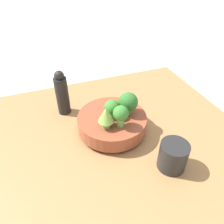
% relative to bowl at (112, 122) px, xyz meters
% --- Properties ---
extents(ground_plane, '(6.00, 6.00, 0.00)m').
position_rel_bowl_xyz_m(ground_plane, '(-0.02, -0.03, -0.08)').
color(ground_plane, beige).
extents(table, '(0.82, 0.88, 0.05)m').
position_rel_bowl_xyz_m(table, '(-0.02, -0.03, -0.06)').
color(table, '#9E7042').
rests_on(table, ground_plane).
extents(bowl, '(0.25, 0.25, 0.07)m').
position_rel_bowl_xyz_m(bowl, '(0.00, 0.00, 0.00)').
color(bowl, brown).
rests_on(bowl, table).
extents(broccoli_floret_left, '(0.05, 0.05, 0.08)m').
position_rel_bowl_xyz_m(broccoli_floret_left, '(-0.06, -0.01, 0.08)').
color(broccoli_floret_left, '#6BA34C').
rests_on(broccoli_floret_left, bowl).
extents(romanesco_piece_far, '(0.05, 0.05, 0.08)m').
position_rel_bowl_xyz_m(romanesco_piece_far, '(-0.04, 0.04, 0.08)').
color(romanesco_piece_far, '#7AB256').
rests_on(romanesco_piece_far, bowl).
extents(broccoli_floret_front, '(0.07, 0.07, 0.08)m').
position_rel_bowl_xyz_m(broccoli_floret_front, '(-0.00, -0.06, 0.08)').
color(broccoli_floret_front, '#609347').
rests_on(broccoli_floret_front, bowl).
extents(broccoli_floret_center, '(0.06, 0.06, 0.07)m').
position_rel_bowl_xyz_m(broccoli_floret_center, '(0.00, 0.00, 0.07)').
color(broccoli_floret_center, '#6BA34C').
rests_on(broccoli_floret_center, bowl).
extents(cup, '(0.09, 0.09, 0.09)m').
position_rel_bowl_xyz_m(cup, '(-0.22, -0.12, 0.01)').
color(cup, black).
rests_on(cup, table).
extents(pepper_mill, '(0.05, 0.05, 0.19)m').
position_rel_bowl_xyz_m(pepper_mill, '(0.18, 0.14, 0.05)').
color(pepper_mill, black).
rests_on(pepper_mill, table).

